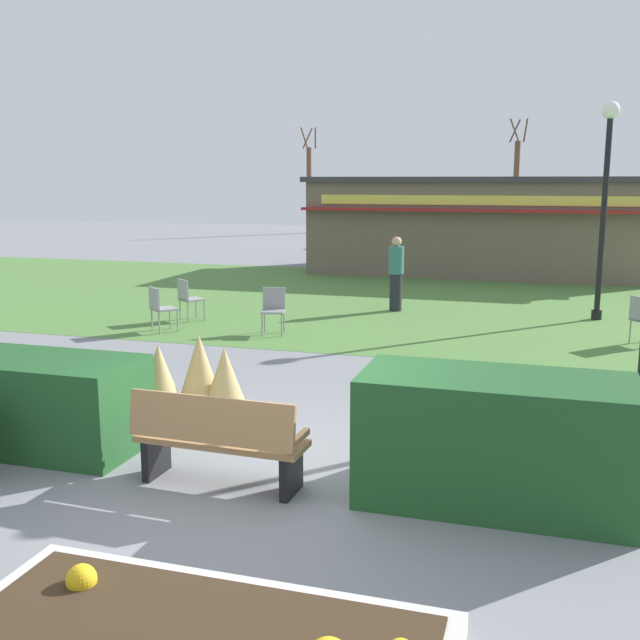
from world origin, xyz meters
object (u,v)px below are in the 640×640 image
object	(u,v)px
parked_car_west_slot	(382,233)
parked_car_center_slot	(498,235)
tree_right_bg	(309,188)
person_strolling	(396,273)
tree_left_bg	(516,187)
cafe_chair_north	(273,307)
parked_car_east_slot	(624,238)
cafe_chair_west	(188,296)
cafe_chair_center	(160,305)
park_bench	(218,440)
food_kiosk	(478,225)
lamppost_far	(606,186)

from	to	relation	value
parked_car_west_slot	parked_car_center_slot	distance (m)	4.97
tree_right_bg	parked_car_west_slot	bearing A→B (deg)	-52.86
person_strolling	tree_left_bg	world-z (taller)	tree_left_bg
cafe_chair_north	parked_car_east_slot	xyz separation A→B (m)	(7.98, 18.77, 0.12)
cafe_chair_west	cafe_chair_center	world-z (taller)	same
parked_car_west_slot	parked_car_center_slot	size ratio (longest dim) A/B	1.03
tree_right_bg	park_bench	bearing A→B (deg)	-73.79
food_kiosk	tree_right_bg	size ratio (longest dim) A/B	1.83
cafe_chair_north	parked_car_east_slot	bearing A→B (deg)	66.95
park_bench	parked_car_center_slot	distance (m)	25.85
person_strolling	cafe_chair_north	bearing A→B (deg)	77.56
parked_car_west_slot	tree_left_bg	world-z (taller)	tree_left_bg
cafe_chair_north	lamppost_far	bearing A→B (deg)	28.89
cafe_chair_north	tree_right_bg	world-z (taller)	tree_right_bg
food_kiosk	cafe_chair_west	xyz separation A→B (m)	(-5.09, -10.20, -1.00)
person_strolling	parked_car_west_slot	size ratio (longest dim) A/B	0.39
food_kiosk	cafe_chair_north	world-z (taller)	food_kiosk
food_kiosk	lamppost_far	bearing A→B (deg)	-66.96
parked_car_center_slot	cafe_chair_center	bearing A→B (deg)	-105.25
food_kiosk	parked_car_east_slot	world-z (taller)	food_kiosk
person_strolling	tree_left_bg	bearing A→B (deg)	-77.47
parked_car_east_slot	lamppost_far	bearing A→B (deg)	-96.94
food_kiosk	parked_car_west_slot	bearing A→B (deg)	121.41
cafe_chair_north	person_strolling	world-z (taller)	person_strolling
food_kiosk	tree_right_bg	world-z (taller)	tree_right_bg
park_bench	tree_right_bg	distance (m)	34.92
parked_car_center_slot	food_kiosk	bearing A→B (deg)	-91.25
person_strolling	park_bench	bearing A→B (deg)	108.32
cafe_chair_west	park_bench	bearing A→B (deg)	-61.39
parked_car_east_slot	tree_right_bg	bearing A→B (deg)	154.01
lamppost_far	tree_right_bg	world-z (taller)	tree_right_bg
cafe_chair_west	parked_car_center_slot	xyz separation A→B (m)	(5.27, 18.06, 0.12)
parked_car_west_slot	parked_car_east_slot	world-z (taller)	same
park_bench	cafe_chair_center	distance (m)	7.80
cafe_chair_west	parked_car_east_slot	world-z (taller)	parked_car_east_slot
tree_left_bg	tree_right_bg	size ratio (longest dim) A/B	1.02
cafe_chair_center	person_strolling	size ratio (longest dim) A/B	0.53
lamppost_far	cafe_chair_north	world-z (taller)	lamppost_far
cafe_chair_north	tree_left_bg	world-z (taller)	tree_left_bg
cafe_chair_west	tree_right_bg	size ratio (longest dim) A/B	0.15
cafe_chair_center	parked_car_center_slot	world-z (taller)	parked_car_center_slot
cafe_chair_west	parked_car_west_slot	world-z (taller)	parked_car_west_slot
food_kiosk	cafe_chair_west	size ratio (longest dim) A/B	11.82
parked_car_center_slot	tree_left_bg	distance (m)	6.88
parked_car_center_slot	tree_left_bg	world-z (taller)	tree_left_bg
food_kiosk	parked_car_east_slot	size ratio (longest dim) A/B	2.41
food_kiosk	cafe_chair_north	distance (m)	11.33
cafe_chair_north	cafe_chair_center	bearing A→B (deg)	-166.68
food_kiosk	person_strolling	bearing A→B (deg)	-98.29
cafe_chair_west	tree_left_bg	world-z (taller)	tree_left_bg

